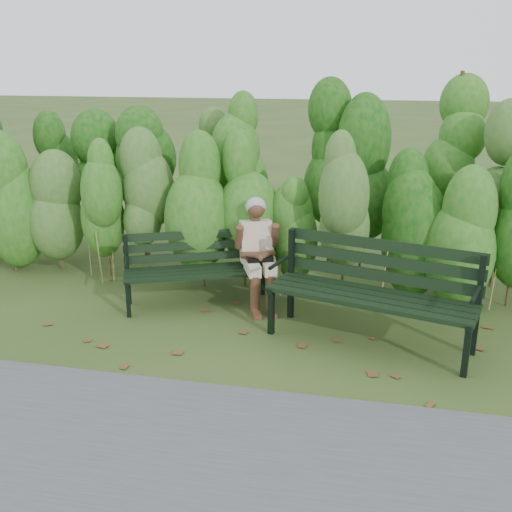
# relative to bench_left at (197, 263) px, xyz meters

# --- Properties ---
(ground) EXTENTS (80.00, 80.00, 0.00)m
(ground) POSITION_rel_bench_left_xyz_m (0.77, -0.80, -0.48)
(ground) COLOR #33451C
(footpath) EXTENTS (60.00, 2.50, 0.01)m
(footpath) POSITION_rel_bench_left_xyz_m (0.77, -3.00, -0.47)
(footpath) COLOR #474749
(footpath) RESTS_ON ground
(hedge_band) EXTENTS (11.04, 1.67, 2.42)m
(hedge_band) POSITION_rel_bench_left_xyz_m (0.77, 1.07, 0.78)
(hedge_band) COLOR #47381E
(hedge_band) RESTS_ON ground
(leaf_litter) EXTENTS (5.45, 2.18, 0.01)m
(leaf_litter) POSITION_rel_bench_left_xyz_m (1.00, -1.12, -0.47)
(leaf_litter) COLOR brown
(leaf_litter) RESTS_ON ground
(bench_left) EXTENTS (1.69, 1.10, 0.81)m
(bench_left) POSITION_rel_bench_left_xyz_m (0.00, 0.00, 0.00)
(bench_left) COLOR black
(bench_left) RESTS_ON ground
(bench_right) EXTENTS (2.06, 1.14, 0.98)m
(bench_right) POSITION_rel_bench_left_xyz_m (1.96, -0.56, 0.10)
(bench_right) COLOR black
(bench_right) RESTS_ON ground
(seated_woman) EXTENTS (0.57, 0.76, 1.21)m
(seated_woman) POSITION_rel_bench_left_xyz_m (0.67, 0.10, 0.20)
(seated_woman) COLOR beige
(seated_woman) RESTS_ON ground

